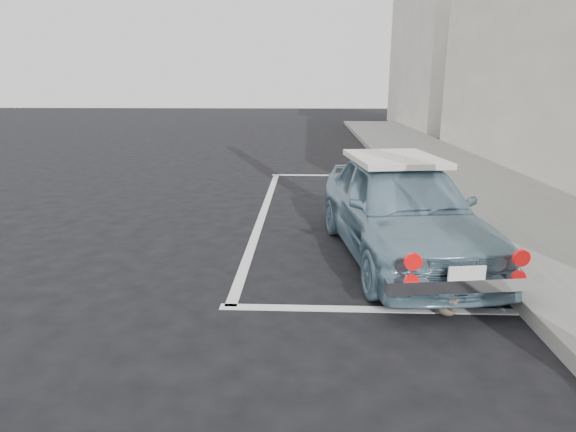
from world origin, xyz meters
The scene contains 8 objects.
ground centered at (0.00, 0.00, 0.00)m, with size 80.00×80.00×0.00m, color black.
sidewalk centered at (3.20, 2.00, 0.07)m, with size 2.80×40.00×0.15m, color slate.
building_far centered at (6.35, 20.00, 4.00)m, with size 3.50×10.00×8.00m, color beige.
pline_rear centered at (0.50, -0.50, 0.00)m, with size 3.00×0.12×0.01m, color silver.
pline_front centered at (0.50, 6.50, 0.00)m, with size 3.00×0.12×0.01m, color silver.
pline_side centered at (-0.90, 3.00, 0.00)m, with size 0.12×7.00×0.01m, color silver.
retro_coupe centered at (0.96, 1.00, 0.62)m, with size 1.93×3.79×1.24m.
cat centered at (1.11, -0.58, 0.10)m, with size 0.27×0.40×0.22m.
Camera 1 is at (-0.18, -4.69, 2.06)m, focal length 30.00 mm.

